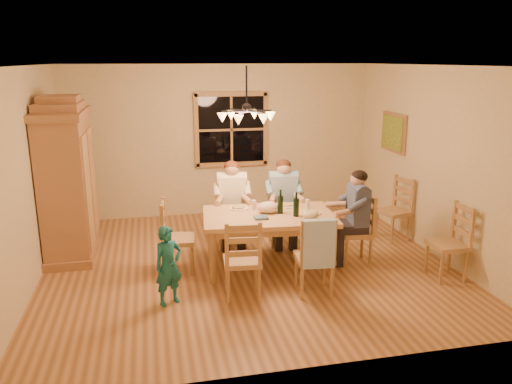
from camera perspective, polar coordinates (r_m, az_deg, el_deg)
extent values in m
plane|color=#925F35|center=(7.06, -0.99, -8.22)|extent=(5.50, 5.50, 0.00)
cube|color=white|center=(6.49, -1.10, 14.26)|extent=(5.50, 5.00, 0.02)
cube|color=beige|center=(9.07, -4.11, 5.86)|extent=(5.50, 0.02, 2.70)
cube|color=beige|center=(6.70, -24.80, 1.24)|extent=(0.02, 5.00, 2.70)
cube|color=beige|center=(7.65, 19.63, 3.33)|extent=(0.02, 5.00, 2.70)
cube|color=black|center=(9.05, -2.85, 7.14)|extent=(1.20, 0.03, 1.20)
cube|color=#9C6944|center=(9.03, -2.83, 7.12)|extent=(1.30, 0.06, 1.30)
cube|color=#A46F47|center=(8.63, 15.47, 6.57)|extent=(0.04, 0.78, 0.64)
cube|color=#1E6B2D|center=(8.61, 15.29, 6.57)|extent=(0.02, 0.68, 0.54)
cylinder|color=black|center=(6.50, -1.09, 11.92)|extent=(0.02, 0.02, 0.53)
sphere|color=black|center=(6.52, -1.08, 9.60)|extent=(0.12, 0.12, 0.12)
cylinder|color=black|center=(6.56, 0.31, 9.28)|extent=(0.34, 0.02, 0.02)
cone|color=#FFB259|center=(6.60, 1.68, 8.61)|extent=(0.13, 0.13, 0.12)
cylinder|color=black|center=(6.67, -0.63, 9.38)|extent=(0.19, 0.31, 0.02)
cone|color=#FFB259|center=(6.83, -0.19, 8.84)|extent=(0.13, 0.13, 0.12)
cylinder|color=black|center=(6.64, -2.00, 9.35)|extent=(0.19, 0.31, 0.02)
cone|color=#FFB259|center=(6.78, -2.87, 8.76)|extent=(0.13, 0.13, 0.12)
cylinder|color=black|center=(6.49, -2.48, 9.21)|extent=(0.34, 0.02, 0.02)
cone|color=#FFB259|center=(6.48, -3.88, 8.46)|extent=(0.13, 0.13, 0.12)
cylinder|color=black|center=(6.37, -1.55, 9.11)|extent=(0.19, 0.31, 0.02)
cone|color=#FFB259|center=(6.23, -2.04, 8.23)|extent=(0.13, 0.13, 0.12)
cylinder|color=black|center=(6.40, -0.12, 9.14)|extent=(0.19, 0.31, 0.02)
cone|color=#FFB259|center=(6.30, 0.86, 8.31)|extent=(0.13, 0.13, 0.12)
cube|color=#A46F47|center=(7.62, -20.71, 0.48)|extent=(0.60, 1.30, 2.00)
cube|color=#A46F47|center=(7.45, -21.45, 8.32)|extent=(0.66, 1.40, 0.10)
cube|color=#A46F47|center=(7.44, -21.53, 9.09)|extent=(0.58, 1.00, 0.12)
cube|color=#A46F47|center=(7.43, -21.60, 9.85)|extent=(0.52, 0.55, 0.10)
cube|color=#9C6944|center=(7.26, -18.65, -0.02)|extent=(0.03, 0.55, 1.60)
cube|color=#9C6944|center=(7.90, -18.16, 1.19)|extent=(0.03, 0.55, 1.60)
cube|color=#A46F47|center=(7.90, -20.08, -6.13)|extent=(0.66, 1.40, 0.12)
cube|color=tan|center=(6.72, 1.47, -2.79)|extent=(1.84, 1.23, 0.06)
cube|color=#9C6944|center=(6.75, 1.47, -3.44)|extent=(1.68, 1.07, 0.10)
cylinder|color=#9C6944|center=(6.38, -4.96, -7.47)|extent=(0.09, 0.09, 0.70)
cylinder|color=#9C6944|center=(6.60, 8.72, -6.81)|extent=(0.09, 0.09, 0.70)
cylinder|color=#9C6944|center=(7.19, -5.19, -4.84)|extent=(0.09, 0.09, 0.70)
cylinder|color=#9C6944|center=(7.39, 6.95, -4.34)|extent=(0.09, 0.09, 0.70)
cube|color=#9C6944|center=(7.55, -2.73, -3.03)|extent=(0.48, 0.46, 0.06)
cube|color=#9C6944|center=(7.47, -2.76, -1.06)|extent=(0.38, 0.09, 0.54)
cube|color=#9C6944|center=(7.64, 3.11, -2.82)|extent=(0.48, 0.46, 0.06)
cube|color=#9C6944|center=(7.56, 3.14, -0.87)|extent=(0.38, 0.09, 0.54)
cube|color=#9C6944|center=(6.00, -1.59, -7.89)|extent=(0.48, 0.46, 0.06)
cube|color=#9C6944|center=(5.90, -1.61, -5.47)|extent=(0.38, 0.09, 0.54)
cube|color=#9C6944|center=(6.13, 6.65, -7.47)|extent=(0.48, 0.46, 0.06)
cube|color=#9C6944|center=(6.04, 6.73, -5.10)|extent=(0.38, 0.09, 0.54)
cube|color=#9C6944|center=(6.76, -8.85, -5.39)|extent=(0.46, 0.48, 0.06)
cube|color=#9C6944|center=(6.67, -8.94, -3.22)|extent=(0.09, 0.38, 0.54)
cube|color=#9C6944|center=(7.08, 11.28, -4.55)|extent=(0.46, 0.48, 0.06)
cube|color=#9C6944|center=(7.00, 11.39, -2.46)|extent=(0.09, 0.38, 0.54)
cube|color=beige|center=(7.44, -2.77, -0.17)|extent=(0.42, 0.26, 0.52)
cube|color=#262328|center=(7.52, -2.74, -2.45)|extent=(0.42, 0.45, 0.14)
sphere|color=tan|center=(7.35, -2.80, 2.69)|extent=(0.21, 0.21, 0.21)
ellipsoid|color=#592614|center=(7.34, -2.81, 2.92)|extent=(0.22, 0.22, 0.17)
cube|color=teal|center=(7.53, 3.15, 0.01)|extent=(0.42, 0.26, 0.52)
cube|color=#262328|center=(7.61, 3.12, -2.25)|extent=(0.42, 0.45, 0.14)
sphere|color=tan|center=(7.44, 3.19, 2.84)|extent=(0.21, 0.21, 0.21)
ellipsoid|color=#381E11|center=(7.43, 3.20, 3.06)|extent=(0.22, 0.22, 0.17)
cube|color=#475371|center=(6.96, 11.44, -1.52)|extent=(0.26, 0.42, 0.52)
cube|color=#262328|center=(7.05, 11.31, -3.94)|extent=(0.45, 0.42, 0.14)
sphere|color=tan|center=(6.87, 11.60, 1.52)|extent=(0.21, 0.21, 0.21)
ellipsoid|color=black|center=(6.86, 11.62, 1.77)|extent=(0.22, 0.22, 0.17)
cube|color=#A4C4DE|center=(5.87, 7.15, -5.91)|extent=(0.39, 0.14, 0.58)
cylinder|color=black|center=(6.71, 2.81, -1.10)|extent=(0.08, 0.08, 0.33)
cylinder|color=black|center=(6.60, 4.62, -1.40)|extent=(0.08, 0.08, 0.33)
cylinder|color=white|center=(6.95, -2.03, -1.87)|extent=(0.26, 0.26, 0.02)
cylinder|color=white|center=(7.07, 3.47, -1.59)|extent=(0.26, 0.26, 0.02)
cylinder|color=white|center=(6.78, 6.39, -2.38)|extent=(0.26, 0.26, 0.02)
cylinder|color=silver|center=(6.87, -0.23, -1.51)|extent=(0.06, 0.06, 0.14)
cylinder|color=silver|center=(6.95, 5.91, -1.41)|extent=(0.06, 0.06, 0.14)
ellipsoid|color=tan|center=(6.54, 6.26, -2.60)|extent=(0.20, 0.20, 0.11)
cube|color=#466681|center=(6.52, 0.59, -2.94)|extent=(0.19, 0.16, 0.03)
ellipsoid|color=beige|center=(6.75, 1.38, -1.76)|extent=(0.28, 0.22, 0.15)
imported|color=#1A6C75|center=(5.90, -9.97, -8.29)|extent=(0.41, 0.36, 0.95)
cube|color=#9C6944|center=(6.94, 21.03, -5.69)|extent=(0.42, 0.44, 0.06)
cube|color=#9C6944|center=(6.86, 21.24, -3.57)|extent=(0.05, 0.38, 0.54)
cube|color=#9C6944|center=(8.15, 15.42, -2.19)|extent=(0.52, 0.54, 0.06)
cube|color=#9C6944|center=(8.08, 15.55, -0.36)|extent=(0.15, 0.38, 0.54)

